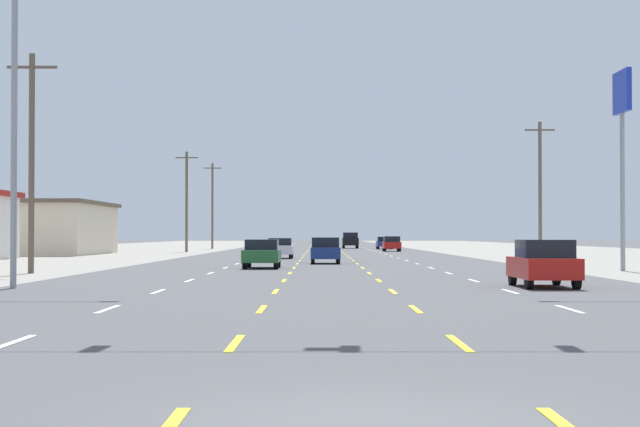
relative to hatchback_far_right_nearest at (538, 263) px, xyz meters
The scene contains 18 objects.
ground_plane 41.96m from the hatchback_far_right_nearest, 99.33° to the left, with size 572.00×572.00×0.00m, color #4C4C4F.
lane_markings 80.19m from the hatchback_far_right_nearest, 94.87° to the left, with size 10.64×227.60×0.01m.
signal_span_wire 15.15m from the hatchback_far_right_nearest, 116.19° to the right, with size 25.50×0.53×9.39m.
hatchback_far_right_nearest is the anchor object (origin of this frame).
sedan_inner_left_near 21.98m from the hatchback_far_right_nearest, 117.55° to the left, with size 1.80×4.50×1.46m.
hatchback_center_turn_mid 28.95m from the hatchback_far_right_nearest, 103.80° to the left, with size 1.72×3.90×1.54m.
sedan_inner_left_midfar 42.89m from the hatchback_far_right_nearest, 103.58° to the left, with size 1.80×4.50×1.46m.
hatchback_far_right_far 73.59m from the hatchback_far_right_nearest, 89.94° to the left, with size 1.72×3.90×1.54m.
sedan_far_right_farther 91.23m from the hatchback_far_right_nearest, 89.75° to the left, with size 1.80×4.50×1.46m.
suv_inner_right_farthest 98.14m from the hatchback_far_right_nearest, 92.01° to the left, with size 1.98×4.90×1.98m.
storefront_left_row_2 65.68m from the hatchback_far_right_nearest, 118.70° to the left, with size 10.88×17.27×4.57m.
pole_sign_right_row_1 18.06m from the hatchback_far_right_nearest, 65.59° to the left, with size 0.24×2.36×9.41m.
streetlight_left_row_0 17.18m from the hatchback_far_right_nearest, behind, with size 5.04×0.26×9.95m.
streetlight_right_row_0 5.81m from the hatchback_far_right_nearest, 12.59° to the right, with size 4.83×0.26×9.93m.
utility_pole_left_row_0 23.76m from the hatchback_far_right_nearest, 148.40° to the left, with size 2.20×0.26×9.68m.
utility_pole_right_row_1 44.13m from the hatchback_far_right_nearest, 78.35° to the left, with size 2.20×0.26×9.97m.
utility_pole_left_row_2 72.85m from the hatchback_far_right_nearest, 106.26° to the left, with size 2.20×0.26×9.89m.
utility_pole_left_row_3 96.41m from the hatchback_far_right_nearest, 102.17° to the left, with size 2.20×0.26×10.40m.
Camera 1 is at (-0.42, -9.54, 1.70)m, focal length 59.40 mm.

